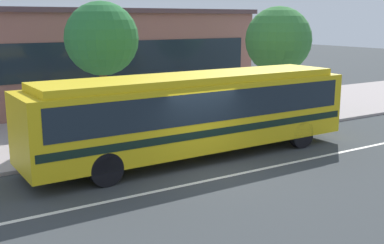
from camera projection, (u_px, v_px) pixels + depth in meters
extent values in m
plane|color=#363A3C|center=(207.00, 171.00, 15.16)|extent=(120.00, 120.00, 0.00)
cube|color=#A29592|center=(119.00, 128.00, 20.82)|extent=(60.00, 8.00, 0.12)
cube|color=silver|center=(222.00, 177.00, 14.50)|extent=(56.00, 0.16, 0.01)
cube|color=gold|center=(195.00, 114.00, 16.34)|extent=(11.75, 2.61, 2.20)
cube|color=gold|center=(195.00, 78.00, 16.09)|extent=(10.81, 2.31, 0.24)
cube|color=#19232D|center=(195.00, 101.00, 16.25)|extent=(11.05, 2.63, 0.97)
cube|color=black|center=(195.00, 125.00, 16.43)|extent=(11.52, 2.64, 0.24)
cube|color=#19232D|center=(316.00, 88.00, 19.33)|extent=(0.15, 2.17, 1.06)
cylinder|color=black|center=(262.00, 124.00, 19.57)|extent=(1.00, 0.29, 1.00)
cylinder|color=black|center=(301.00, 135.00, 17.77)|extent=(1.00, 0.29, 1.00)
cylinder|color=black|center=(79.00, 152.00, 15.47)|extent=(1.00, 0.29, 1.00)
cylinder|color=black|center=(106.00, 169.00, 13.67)|extent=(1.00, 0.29, 1.00)
cylinder|color=#38323F|center=(81.00, 132.00, 17.92)|extent=(0.14, 0.14, 0.84)
cylinder|color=#38323F|center=(78.00, 133.00, 17.79)|extent=(0.14, 0.14, 0.84)
cylinder|color=green|center=(78.00, 114.00, 17.71)|extent=(0.45, 0.45, 0.59)
sphere|color=tan|center=(78.00, 103.00, 17.62)|extent=(0.21, 0.21, 0.21)
cylinder|color=gray|center=(253.00, 103.00, 19.89)|extent=(0.08, 0.08, 2.34)
cube|color=yellow|center=(254.00, 80.00, 19.68)|extent=(0.12, 0.44, 0.56)
cylinder|color=brown|center=(104.00, 99.00, 19.29)|extent=(0.32, 0.32, 2.80)
sphere|color=#2A7037|center=(102.00, 39.00, 18.78)|extent=(2.90, 2.90, 2.90)
cylinder|color=brown|center=(276.00, 89.00, 23.45)|extent=(0.35, 0.35, 2.48)
sphere|color=#387B3A|center=(278.00, 40.00, 22.96)|extent=(3.18, 3.18, 3.18)
cube|color=#8F5B53|center=(65.00, 61.00, 25.60)|extent=(20.30, 6.35, 4.98)
cube|color=#19232D|center=(86.00, 61.00, 22.91)|extent=(18.67, 0.04, 1.79)
cube|color=#4F383D|center=(62.00, 11.00, 25.05)|extent=(20.70, 6.75, 0.24)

